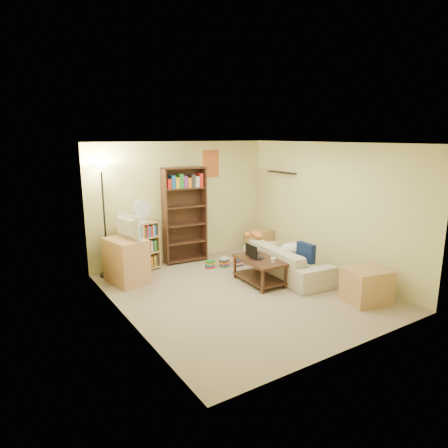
{
  "coord_description": "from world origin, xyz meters",
  "views": [
    {
      "loc": [
        -3.72,
        -5.23,
        2.62
      ],
      "look_at": [
        0.08,
        0.71,
        1.05
      ],
      "focal_mm": 32.0,
      "sensor_mm": 36.0,
      "label": 1
    }
  ],
  "objects_px": {
    "tall_bookshelf": "(185,213)",
    "side_table": "(260,241)",
    "sofa": "(287,261)",
    "mug": "(273,260)",
    "tv_stand": "(126,261)",
    "floor_lamp": "(102,187)",
    "end_cabinet": "(367,286)",
    "short_bookshelf": "(140,247)",
    "laptop": "(258,256)",
    "tabby_cat": "(255,235)",
    "desk_fan": "(142,211)",
    "television": "(124,227)",
    "coffee_table": "(259,267)"
  },
  "relations": [
    {
      "from": "mug",
      "to": "tall_bookshelf",
      "type": "bearing_deg",
      "value": 105.64
    },
    {
      "from": "tv_stand",
      "to": "tall_bookshelf",
      "type": "relative_size",
      "value": 0.41
    },
    {
      "from": "sofa",
      "to": "television",
      "type": "relative_size",
      "value": 2.7
    },
    {
      "from": "laptop",
      "to": "coffee_table",
      "type": "bearing_deg",
      "value": 155.42
    },
    {
      "from": "desk_fan",
      "to": "sofa",
      "type": "bearing_deg",
      "value": -37.52
    },
    {
      "from": "end_cabinet",
      "to": "sofa",
      "type": "bearing_deg",
      "value": 98.65
    },
    {
      "from": "floor_lamp",
      "to": "desk_fan",
      "type": "bearing_deg",
      "value": -10.81
    },
    {
      "from": "side_table",
      "to": "floor_lamp",
      "type": "bearing_deg",
      "value": 174.93
    },
    {
      "from": "floor_lamp",
      "to": "side_table",
      "type": "distance_m",
      "value": 3.71
    },
    {
      "from": "side_table",
      "to": "tall_bookshelf",
      "type": "bearing_deg",
      "value": 170.18
    },
    {
      "from": "mug",
      "to": "short_bookshelf",
      "type": "height_order",
      "value": "short_bookshelf"
    },
    {
      "from": "desk_fan",
      "to": "short_bookshelf",
      "type": "bearing_deg",
      "value": 139.59
    },
    {
      "from": "desk_fan",
      "to": "tabby_cat",
      "type": "bearing_deg",
      "value": -24.22
    },
    {
      "from": "mug",
      "to": "desk_fan",
      "type": "xyz_separation_m",
      "value": [
        -1.58,
        2.03,
        0.71
      ]
    },
    {
      "from": "tall_bookshelf",
      "to": "desk_fan",
      "type": "height_order",
      "value": "tall_bookshelf"
    },
    {
      "from": "tabby_cat",
      "to": "tv_stand",
      "type": "bearing_deg",
      "value": 168.82
    },
    {
      "from": "tv_stand",
      "to": "floor_lamp",
      "type": "bearing_deg",
      "value": 98.27
    },
    {
      "from": "tabby_cat",
      "to": "coffee_table",
      "type": "xyz_separation_m",
      "value": [
        -0.5,
        -0.82,
        -0.36
      ]
    },
    {
      "from": "side_table",
      "to": "sofa",
      "type": "bearing_deg",
      "value": -108.93
    },
    {
      "from": "desk_fan",
      "to": "side_table",
      "type": "relative_size",
      "value": 0.87
    },
    {
      "from": "tall_bookshelf",
      "to": "side_table",
      "type": "distance_m",
      "value": 1.94
    },
    {
      "from": "floor_lamp",
      "to": "end_cabinet",
      "type": "bearing_deg",
      "value": -47.75
    },
    {
      "from": "tv_stand",
      "to": "end_cabinet",
      "type": "distance_m",
      "value": 4.14
    },
    {
      "from": "sofa",
      "to": "end_cabinet",
      "type": "height_order",
      "value": "sofa"
    },
    {
      "from": "tv_stand",
      "to": "side_table",
      "type": "height_order",
      "value": "tv_stand"
    },
    {
      "from": "tv_stand",
      "to": "tall_bookshelf",
      "type": "distance_m",
      "value": 1.69
    },
    {
      "from": "tabby_cat",
      "to": "tv_stand",
      "type": "relative_size",
      "value": 0.56
    },
    {
      "from": "short_bookshelf",
      "to": "side_table",
      "type": "distance_m",
      "value": 2.8
    },
    {
      "from": "coffee_table",
      "to": "side_table",
      "type": "distance_m",
      "value": 1.97
    },
    {
      "from": "short_bookshelf",
      "to": "end_cabinet",
      "type": "distance_m",
      "value": 4.21
    },
    {
      "from": "laptop",
      "to": "floor_lamp",
      "type": "bearing_deg",
      "value": 47.32
    },
    {
      "from": "tabby_cat",
      "to": "laptop",
      "type": "xyz_separation_m",
      "value": [
        -0.47,
        -0.72,
        -0.19
      ]
    },
    {
      "from": "side_table",
      "to": "laptop",
      "type": "bearing_deg",
      "value": -128.83
    },
    {
      "from": "short_bookshelf",
      "to": "sofa",
      "type": "bearing_deg",
      "value": -47.89
    },
    {
      "from": "short_bookshelf",
      "to": "floor_lamp",
      "type": "bearing_deg",
      "value": 162.06
    },
    {
      "from": "television",
      "to": "mug",
      "type": "bearing_deg",
      "value": -139.15
    },
    {
      "from": "sofa",
      "to": "short_bookshelf",
      "type": "bearing_deg",
      "value": 57.89
    },
    {
      "from": "laptop",
      "to": "end_cabinet",
      "type": "bearing_deg",
      "value": -156.48
    },
    {
      "from": "mug",
      "to": "tv_stand",
      "type": "relative_size",
      "value": 0.14
    },
    {
      "from": "sofa",
      "to": "tabby_cat",
      "type": "xyz_separation_m",
      "value": [
        -0.18,
        0.78,
        0.37
      ]
    },
    {
      "from": "mug",
      "to": "floor_lamp",
      "type": "relative_size",
      "value": 0.05
    },
    {
      "from": "sofa",
      "to": "floor_lamp",
      "type": "bearing_deg",
      "value": 63.23
    },
    {
      "from": "tv_stand",
      "to": "short_bookshelf",
      "type": "relative_size",
      "value": 0.84
    },
    {
      "from": "tabby_cat",
      "to": "floor_lamp",
      "type": "relative_size",
      "value": 0.22
    },
    {
      "from": "tall_bookshelf",
      "to": "side_table",
      "type": "xyz_separation_m",
      "value": [
        1.75,
        -0.3,
        -0.79
      ]
    },
    {
      "from": "tall_bookshelf",
      "to": "sofa",
      "type": "bearing_deg",
      "value": -50.63
    },
    {
      "from": "mug",
      "to": "television",
      "type": "xyz_separation_m",
      "value": [
        -2.07,
        1.62,
        0.53
      ]
    },
    {
      "from": "floor_lamp",
      "to": "mug",
      "type": "bearing_deg",
      "value": -43.63
    },
    {
      "from": "tv_stand",
      "to": "mug",
      "type": "bearing_deg",
      "value": -49.15
    },
    {
      "from": "television",
      "to": "tall_bookshelf",
      "type": "distance_m",
      "value": 1.57
    }
  ]
}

